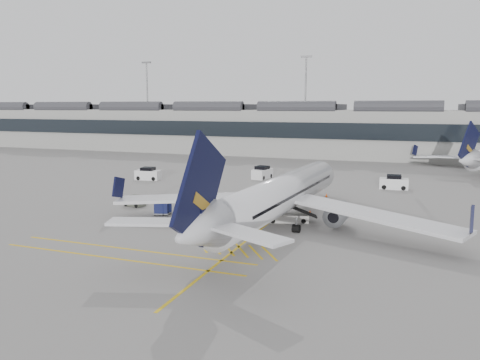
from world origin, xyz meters
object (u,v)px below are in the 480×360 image
(pushback_tug, at_px, (135,201))
(ramp_agent_b, at_px, (225,210))
(belt_loader, at_px, (287,216))
(ramp_agent_a, at_px, (228,202))
(baggage_cart_a, at_px, (237,209))
(airliner_main, at_px, (279,196))

(pushback_tug, bearing_deg, ramp_agent_b, 4.03)
(belt_loader, bearing_deg, ramp_agent_a, 140.12)
(baggage_cart_a, distance_m, ramp_agent_a, 4.17)
(baggage_cart_a, bearing_deg, belt_loader, -11.33)
(airliner_main, height_order, baggage_cart_a, airliner_main)
(airliner_main, bearing_deg, ramp_agent_a, 150.62)
(belt_loader, xyz_separation_m, baggage_cart_a, (-5.44, -0.19, 0.37))
(airliner_main, xyz_separation_m, pushback_tug, (-18.76, 2.91, -2.45))
(ramp_agent_a, xyz_separation_m, ramp_agent_b, (1.23, -3.67, -0.14))
(ramp_agent_a, bearing_deg, ramp_agent_b, -134.53)
(belt_loader, xyz_separation_m, pushback_tug, (-19.10, 1.02, -0.03))
(airliner_main, height_order, pushback_tug, airliner_main)
(belt_loader, height_order, pushback_tug, belt_loader)
(baggage_cart_a, bearing_deg, ramp_agent_b, -178.98)
(baggage_cart_a, distance_m, ramp_agent_b, 1.30)
(belt_loader, distance_m, baggage_cart_a, 5.45)
(belt_loader, height_order, ramp_agent_a, belt_loader)
(ramp_agent_a, height_order, pushback_tug, ramp_agent_a)
(belt_loader, relative_size, pushback_tug, 2.07)
(ramp_agent_a, bearing_deg, pushback_tug, 127.78)
(ramp_agent_b, relative_size, pushback_tug, 0.61)
(baggage_cart_a, height_order, pushback_tug, baggage_cart_a)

